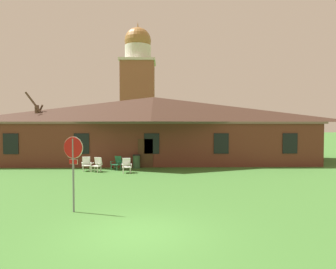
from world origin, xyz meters
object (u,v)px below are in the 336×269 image
lawn_chair_middle (127,165)px  trash_bin (136,161)px  lawn_chair_by_porch (86,164)px  lawn_chair_near_door (97,164)px  lawn_chair_left_end (117,163)px  stop_sign (73,158)px

lawn_chair_middle → trash_bin: bearing=77.3°
lawn_chair_middle → trash_bin: (0.48, 2.13, -0.00)m
lawn_chair_by_porch → trash_bin: bearing=21.3°
lawn_chair_near_door → lawn_chair_left_end: 1.47m
stop_sign → lawn_chair_near_door: 9.83m
lawn_chair_by_porch → trash_bin: (3.30, 1.29, -0.00)m
lawn_chair_left_end → trash_bin: bearing=31.8°
lawn_chair_by_porch → lawn_chair_near_door: size_ratio=1.00×
stop_sign → lawn_chair_left_end: size_ratio=2.89×
lawn_chair_near_door → lawn_chair_middle: same height
stop_sign → lawn_chair_left_end: 10.60m
lawn_chair_near_door → trash_bin: bearing=33.1°
lawn_chair_near_door → trash_bin: (2.51, 1.64, -0.00)m
lawn_chair_middle → lawn_chair_by_porch: bearing=163.3°
trash_bin → lawn_chair_near_door: bearing=-146.9°
stop_sign → lawn_chair_left_end: bearing=89.3°
lawn_chair_left_end → lawn_chair_middle: same height
lawn_chair_by_porch → lawn_chair_left_end: (2.01, 0.49, 0.00)m
stop_sign → lawn_chair_middle: (0.94, 9.16, -1.47)m
stop_sign → lawn_chair_near_door: size_ratio=2.89×
lawn_chair_near_door → lawn_chair_left_end: bearing=34.4°
lawn_chair_middle → stop_sign: bearing=-95.8°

